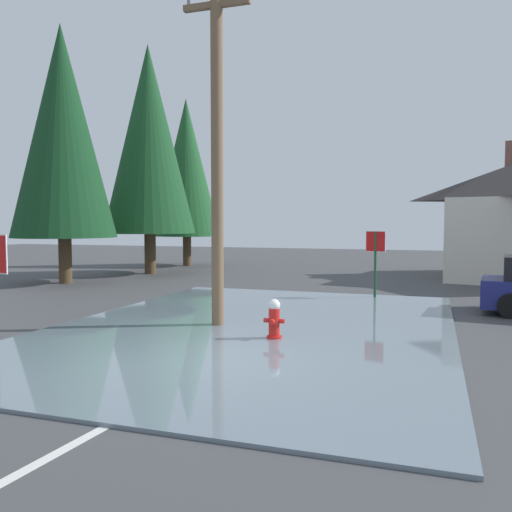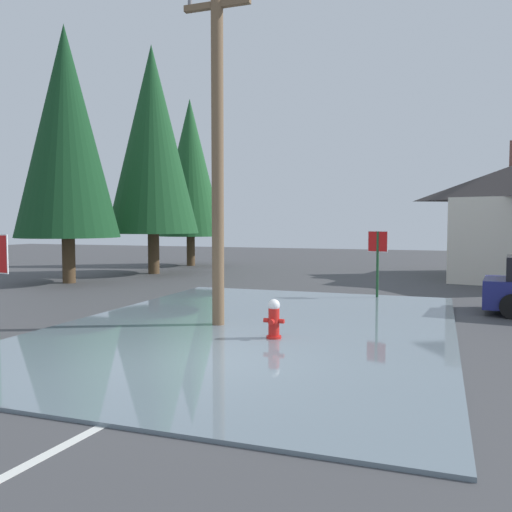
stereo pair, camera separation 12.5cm
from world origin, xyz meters
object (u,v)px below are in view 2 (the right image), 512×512
(fire_hydrant, at_px, (274,320))
(pine_tree_mid_left, at_px, (66,132))
(pine_tree_tall_left, at_px, (152,140))
(utility_pole, at_px, (218,148))
(stop_sign_far, at_px, (378,251))
(pine_tree_short_left, at_px, (190,168))

(fire_hydrant, relative_size, pine_tree_mid_left, 0.08)
(pine_tree_tall_left, bearing_deg, pine_tree_mid_left, -105.24)
(utility_pole, height_order, pine_tree_tall_left, pine_tree_tall_left)
(stop_sign_far, height_order, pine_tree_mid_left, pine_tree_mid_left)
(utility_pole, xyz_separation_m, pine_tree_mid_left, (-9.25, 6.29, 1.87))
(fire_hydrant, relative_size, pine_tree_tall_left, 0.08)
(pine_tree_mid_left, distance_m, pine_tree_short_left, 9.38)
(stop_sign_far, bearing_deg, fire_hydrant, -101.08)
(stop_sign_far, distance_m, pine_tree_tall_left, 13.00)
(stop_sign_far, bearing_deg, pine_tree_short_left, 139.35)
(pine_tree_tall_left, relative_size, pine_tree_mid_left, 1.05)
(stop_sign_far, xyz_separation_m, pine_tree_mid_left, (-12.25, 0.47, 4.48))
(pine_tree_tall_left, distance_m, pine_tree_short_left, 4.87)
(fire_hydrant, height_order, utility_pole, utility_pole)
(pine_tree_mid_left, height_order, pine_tree_short_left, pine_tree_mid_left)
(stop_sign_far, relative_size, pine_tree_mid_left, 0.21)
(pine_tree_tall_left, distance_m, pine_tree_mid_left, 4.72)
(pine_tree_short_left, bearing_deg, stop_sign_far, -40.65)
(pine_tree_tall_left, relative_size, pine_tree_short_left, 1.15)
(fire_hydrant, height_order, stop_sign_far, stop_sign_far)
(fire_hydrant, height_order, pine_tree_mid_left, pine_tree_mid_left)
(pine_tree_tall_left, xyz_separation_m, pine_tree_mid_left, (-1.24, -4.55, -0.29))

